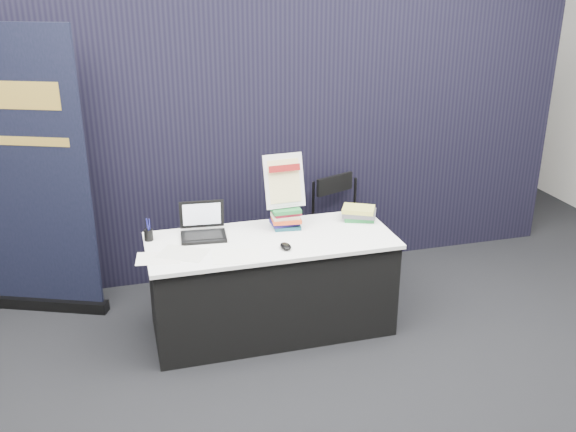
{
  "coord_description": "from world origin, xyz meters",
  "views": [
    {
      "loc": [
        -1.03,
        -3.61,
        2.63
      ],
      "look_at": [
        0.13,
        0.55,
        0.91
      ],
      "focal_mm": 40.0,
      "sensor_mm": 36.0,
      "label": 1
    }
  ],
  "objects_px": {
    "info_sign": "(284,181)",
    "stacking_chair": "(340,225)",
    "pullup_banner": "(34,193)",
    "laptop": "(202,228)",
    "display_table": "(272,284)",
    "book_stack_tall": "(285,218)",
    "book_stack_short": "(359,213)"
  },
  "relations": [
    {
      "from": "book_stack_short",
      "to": "info_sign",
      "type": "relative_size",
      "value": 0.71
    },
    {
      "from": "info_sign",
      "to": "pullup_banner",
      "type": "bearing_deg",
      "value": 159.04
    },
    {
      "from": "pullup_banner",
      "to": "stacking_chair",
      "type": "distance_m",
      "value": 2.49
    },
    {
      "from": "display_table",
      "to": "book_stack_tall",
      "type": "bearing_deg",
      "value": 47.48
    },
    {
      "from": "laptop",
      "to": "info_sign",
      "type": "bearing_deg",
      "value": 6.76
    },
    {
      "from": "pullup_banner",
      "to": "display_table",
      "type": "bearing_deg",
      "value": -2.5
    },
    {
      "from": "display_table",
      "to": "stacking_chair",
      "type": "distance_m",
      "value": 1.04
    },
    {
      "from": "book_stack_tall",
      "to": "info_sign",
      "type": "distance_m",
      "value": 0.28
    },
    {
      "from": "book_stack_tall",
      "to": "info_sign",
      "type": "relative_size",
      "value": 0.49
    },
    {
      "from": "info_sign",
      "to": "stacking_chair",
      "type": "bearing_deg",
      "value": 33.97
    },
    {
      "from": "laptop",
      "to": "display_table",
      "type": "bearing_deg",
      "value": -15.89
    },
    {
      "from": "info_sign",
      "to": "pullup_banner",
      "type": "distance_m",
      "value": 1.91
    },
    {
      "from": "laptop",
      "to": "book_stack_tall",
      "type": "xyz_separation_m",
      "value": [
        0.63,
        -0.01,
        0.02
      ]
    },
    {
      "from": "display_table",
      "to": "pullup_banner",
      "type": "relative_size",
      "value": 0.8
    },
    {
      "from": "pullup_banner",
      "to": "info_sign",
      "type": "bearing_deg",
      "value": 4.93
    },
    {
      "from": "book_stack_tall",
      "to": "book_stack_short",
      "type": "relative_size",
      "value": 0.7
    },
    {
      "from": "pullup_banner",
      "to": "stacking_chair",
      "type": "height_order",
      "value": "pullup_banner"
    },
    {
      "from": "display_table",
      "to": "book_stack_short",
      "type": "distance_m",
      "value": 0.89
    },
    {
      "from": "book_stack_short",
      "to": "laptop",
      "type": "bearing_deg",
      "value": 179.96
    },
    {
      "from": "laptop",
      "to": "stacking_chair",
      "type": "xyz_separation_m",
      "value": [
        1.26,
        0.49,
        -0.31
      ]
    },
    {
      "from": "book_stack_short",
      "to": "book_stack_tall",
      "type": "bearing_deg",
      "value": -178.76
    },
    {
      "from": "display_table",
      "to": "stacking_chair",
      "type": "height_order",
      "value": "stacking_chair"
    },
    {
      "from": "pullup_banner",
      "to": "book_stack_tall",
      "type": "bearing_deg",
      "value": 4.05
    },
    {
      "from": "display_table",
      "to": "info_sign",
      "type": "relative_size",
      "value": 4.37
    },
    {
      "from": "book_stack_tall",
      "to": "book_stack_short",
      "type": "distance_m",
      "value": 0.6
    },
    {
      "from": "display_table",
      "to": "book_stack_short",
      "type": "relative_size",
      "value": 6.18
    },
    {
      "from": "info_sign",
      "to": "stacking_chair",
      "type": "xyz_separation_m",
      "value": [
        0.63,
        0.48,
        -0.61
      ]
    },
    {
      "from": "stacking_chair",
      "to": "book_stack_tall",
      "type": "bearing_deg",
      "value": -162.84
    },
    {
      "from": "book_stack_tall",
      "to": "display_table",
      "type": "bearing_deg",
      "value": -132.52
    },
    {
      "from": "book_stack_tall",
      "to": "laptop",
      "type": "bearing_deg",
      "value": 178.73
    },
    {
      "from": "laptop",
      "to": "book_stack_short",
      "type": "height_order",
      "value": "laptop"
    },
    {
      "from": "laptop",
      "to": "book_stack_short",
      "type": "relative_size",
      "value": 1.19
    }
  ]
}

